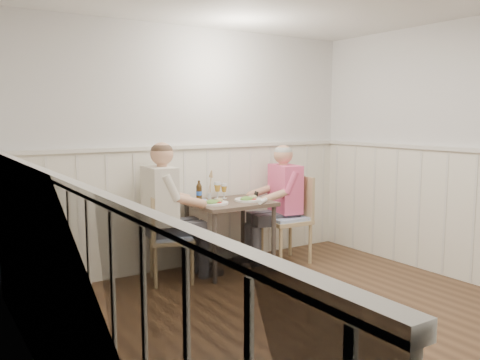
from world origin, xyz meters
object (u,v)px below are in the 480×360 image
at_px(dining_table, 230,211).
at_px(chair_left, 165,235).
at_px(man_in_pink, 282,212).
at_px(diner_cream, 164,222).
at_px(grass_vase, 210,186).
at_px(chair_right, 290,216).
at_px(beer_bottle, 199,192).

bearing_deg(dining_table, chair_left, 179.18).
distance_m(man_in_pink, diner_cream, 1.44).
relative_size(dining_table, chair_left, 0.94).
xyz_separation_m(man_in_pink, grass_vase, (-0.81, 0.23, 0.33)).
height_order(dining_table, chair_right, chair_right).
relative_size(chair_right, beer_bottle, 4.41).
relative_size(chair_left, diner_cream, 0.62).
relative_size(man_in_pink, grass_vase, 4.05).
distance_m(chair_right, man_in_pink, 0.11).
relative_size(chair_right, man_in_pink, 0.72).
distance_m(chair_left, grass_vase, 0.79).
xyz_separation_m(chair_right, beer_bottle, (-1.02, 0.28, 0.32)).
bearing_deg(beer_bottle, grass_vase, 15.80).
xyz_separation_m(dining_table, man_in_pink, (0.70, 0.01, -0.07)).
xyz_separation_m(dining_table, chair_left, (-0.75, 0.01, -0.16)).
height_order(dining_table, chair_left, chair_left).
xyz_separation_m(chair_right, diner_cream, (-1.49, 0.13, 0.07)).
relative_size(dining_table, chair_right, 0.84).
height_order(diner_cream, grass_vase, diner_cream).
distance_m(chair_right, diner_cream, 1.50).
height_order(diner_cream, beer_bottle, diner_cream).
bearing_deg(chair_right, man_in_pink, 122.24).
height_order(chair_left, beer_bottle, beer_bottle).
bearing_deg(beer_bottle, chair_right, -15.20).
xyz_separation_m(dining_table, grass_vase, (-0.11, 0.24, 0.26)).
xyz_separation_m(chair_right, grass_vase, (-0.87, 0.32, 0.37)).
xyz_separation_m(diner_cream, beer_bottle, (0.47, 0.14, 0.25)).
bearing_deg(chair_right, grass_vase, 159.75).
bearing_deg(diner_cream, grass_vase, 16.71).
bearing_deg(beer_bottle, man_in_pink, -11.04).
bearing_deg(grass_vase, dining_table, -64.54).
bearing_deg(dining_table, diner_cream, 176.14).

